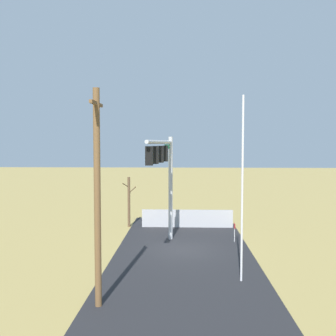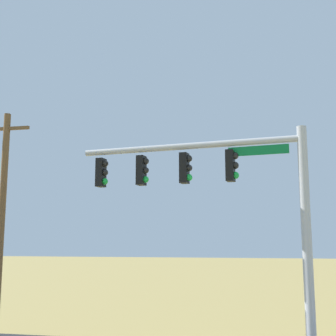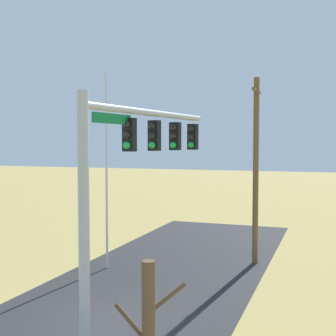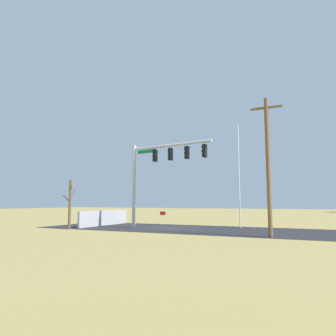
{
  "view_description": "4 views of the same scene",
  "coord_description": "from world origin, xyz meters",
  "px_view_note": "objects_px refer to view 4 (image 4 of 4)",
  "views": [
    {
      "loc": [
        -23.58,
        0.05,
        6.42
      ],
      "look_at": [
        -0.89,
        0.9,
        4.99
      ],
      "focal_mm": 42.31,
      "sensor_mm": 36.0,
      "label": 1
    },
    {
      "loc": [
        1.22,
        -12.43,
        3.56
      ],
      "look_at": [
        -1.67,
        1.95,
        5.91
      ],
      "focal_mm": 48.13,
      "sensor_mm": 36.0,
      "label": 2
    },
    {
      "loc": [
        12.28,
        6.64,
        5.53
      ],
      "look_at": [
        -0.82,
        1.87,
        4.78
      ],
      "focal_mm": 48.34,
      "sensor_mm": 36.0,
      "label": 3
    },
    {
      "loc": [
        -10.83,
        22.87,
        2.08
      ],
      "look_at": [
        -1.08,
        1.93,
        4.65
      ],
      "focal_mm": 33.05,
      "sensor_mm": 36.0,
      "label": 4
    }
  ],
  "objects_px": {
    "flagpole": "(239,175)",
    "open_sign": "(163,215)",
    "signal_mast": "(157,166)",
    "bare_tree": "(70,204)",
    "utility_pole": "(268,164)"
  },
  "relations": [
    {
      "from": "signal_mast",
      "to": "bare_tree",
      "type": "xyz_separation_m",
      "value": [
        6.07,
        3.0,
        -2.98
      ]
    },
    {
      "from": "bare_tree",
      "to": "open_sign",
      "type": "xyz_separation_m",
      "value": [
        -4.4,
        -7.48,
        -1.07
      ]
    },
    {
      "from": "utility_pole",
      "to": "bare_tree",
      "type": "xyz_separation_m",
      "value": [
        14.8,
        0.81,
        -2.45
      ]
    },
    {
      "from": "flagpole",
      "to": "utility_pole",
      "type": "height_order",
      "value": "flagpole"
    },
    {
      "from": "flagpole",
      "to": "open_sign",
      "type": "relative_size",
      "value": 7.05
    },
    {
      "from": "open_sign",
      "to": "flagpole",
      "type": "bearing_deg",
      "value": 175.05
    },
    {
      "from": "signal_mast",
      "to": "flagpole",
      "type": "bearing_deg",
      "value": -145.74
    },
    {
      "from": "utility_pole",
      "to": "open_sign",
      "type": "relative_size",
      "value": 6.99
    },
    {
      "from": "signal_mast",
      "to": "bare_tree",
      "type": "bearing_deg",
      "value": 26.26
    },
    {
      "from": "bare_tree",
      "to": "signal_mast",
      "type": "bearing_deg",
      "value": -153.74
    },
    {
      "from": "flagpole",
      "to": "open_sign",
      "type": "xyz_separation_m",
      "value": [
        7.33,
        -0.63,
        -3.4
      ]
    },
    {
      "from": "signal_mast",
      "to": "flagpole",
      "type": "height_order",
      "value": "flagpole"
    },
    {
      "from": "bare_tree",
      "to": "open_sign",
      "type": "height_order",
      "value": "bare_tree"
    },
    {
      "from": "open_sign",
      "to": "signal_mast",
      "type": "bearing_deg",
      "value": 110.43
    },
    {
      "from": "signal_mast",
      "to": "open_sign",
      "type": "xyz_separation_m",
      "value": [
        1.67,
        -4.49,
        -4.06
      ]
    }
  ]
}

